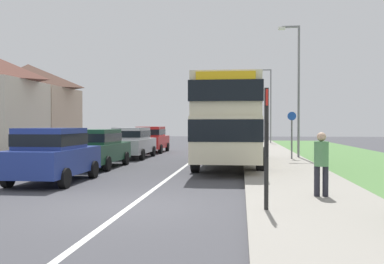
# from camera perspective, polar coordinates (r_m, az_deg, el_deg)

# --- Properties ---
(ground_plane) EXTENTS (120.00, 120.00, 0.00)m
(ground_plane) POSITION_cam_1_polar(r_m,az_deg,el_deg) (9.93, -8.25, -9.79)
(ground_plane) COLOR #424247
(lane_marking_centre) EXTENTS (0.14, 60.00, 0.01)m
(lane_marking_centre) POSITION_cam_1_polar(r_m,az_deg,el_deg) (17.71, -1.62, -5.03)
(lane_marking_centre) COLOR silver
(lane_marking_centre) RESTS_ON ground_plane
(pavement_near_side) EXTENTS (3.20, 68.00, 0.12)m
(pavement_near_side) POSITION_cam_1_polar(r_m,az_deg,el_deg) (15.63, 12.81, -5.65)
(pavement_near_side) COLOR gray
(pavement_near_side) RESTS_ON ground_plane
(double_decker_bus) EXTENTS (2.80, 10.05, 3.70)m
(double_decker_bus) POSITION_cam_1_polar(r_m,az_deg,el_deg) (19.44, 4.96, 1.80)
(double_decker_bus) COLOR beige
(double_decker_bus) RESTS_ON ground_plane
(parked_car_blue) EXTENTS (1.95, 3.95, 1.75)m
(parked_car_blue) POSITION_cam_1_polar(r_m,az_deg,el_deg) (14.45, -17.89, -2.66)
(parked_car_blue) COLOR navy
(parked_car_blue) RESTS_ON ground_plane
(parked_car_dark_green) EXTENTS (2.00, 4.48, 1.66)m
(parked_car_dark_green) POSITION_cam_1_polar(r_m,az_deg,el_deg) (19.02, -12.54, -1.90)
(parked_car_dark_green) COLOR #19472D
(parked_car_dark_green) RESTS_ON ground_plane
(parked_car_silver) EXTENTS (1.94, 4.57, 1.70)m
(parked_car_silver) POSITION_cam_1_polar(r_m,az_deg,el_deg) (24.20, -7.89, -1.23)
(parked_car_silver) COLOR #B7B7BC
(parked_car_silver) RESTS_ON ground_plane
(parked_car_red) EXTENTS (1.92, 4.20, 1.73)m
(parked_car_red) POSITION_cam_1_polar(r_m,az_deg,el_deg) (29.17, -5.40, -0.83)
(parked_car_red) COLOR #B21E1E
(parked_car_red) RESTS_ON ground_plane
(pedestrian_at_stop) EXTENTS (0.34, 0.34, 1.67)m
(pedestrian_at_stop) POSITION_cam_1_polar(r_m,az_deg,el_deg) (10.90, 16.69, -3.68)
(pedestrian_at_stop) COLOR #23232D
(pedestrian_at_stop) RESTS_ON ground_plane
(bus_stop_sign) EXTENTS (0.09, 0.52, 2.60)m
(bus_stop_sign) POSITION_cam_1_polar(r_m,az_deg,el_deg) (8.92, 9.79, -1.04)
(bus_stop_sign) COLOR black
(bus_stop_sign) RESTS_ON ground_plane
(cycle_route_sign) EXTENTS (0.44, 0.08, 2.52)m
(cycle_route_sign) POSITION_cam_1_polar(r_m,az_deg,el_deg) (22.70, 13.03, -0.14)
(cycle_route_sign) COLOR slate
(cycle_route_sign) RESTS_ON ground_plane
(street_lamp_mid) EXTENTS (1.14, 0.20, 7.13)m
(street_lamp_mid) POSITION_cam_1_polar(r_m,az_deg,el_deg) (23.83, 13.64, 6.36)
(street_lamp_mid) COLOR slate
(street_lamp_mid) RESTS_ON ground_plane
(street_lamp_far) EXTENTS (1.14, 0.20, 7.21)m
(street_lamp_far) POSITION_cam_1_polar(r_m,az_deg,el_deg) (42.45, 10.21, 4.04)
(street_lamp_far) COLOR slate
(street_lamp_far) RESTS_ON ground_plane
(house_terrace_far_side) EXTENTS (6.55, 12.08, 6.61)m
(house_terrace_far_side) POSITION_cam_1_polar(r_m,az_deg,el_deg) (33.57, -23.19, 3.35)
(house_terrace_far_side) COLOR beige
(house_terrace_far_side) RESTS_ON ground_plane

